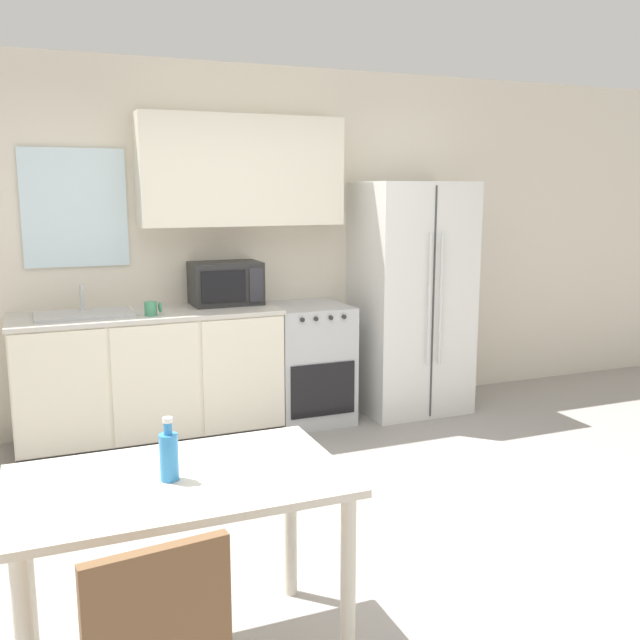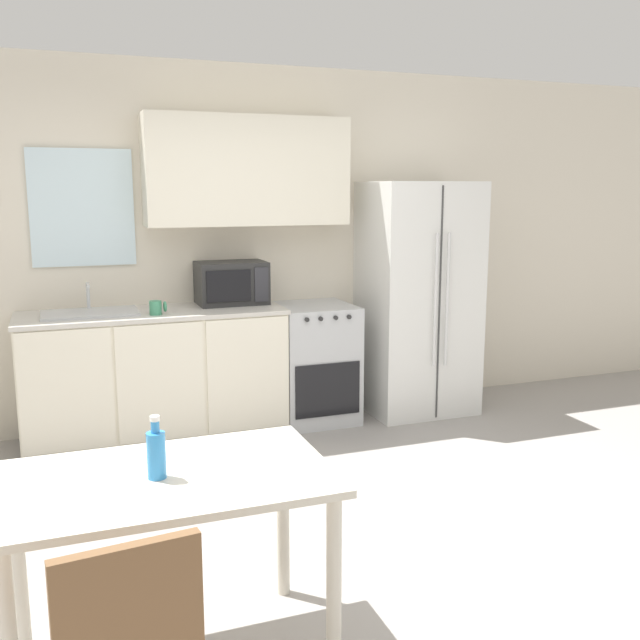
{
  "view_description": "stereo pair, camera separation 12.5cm",
  "coord_description": "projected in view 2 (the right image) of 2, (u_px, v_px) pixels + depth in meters",
  "views": [
    {
      "loc": [
        -1.22,
        -3.12,
        1.78
      ],
      "look_at": [
        0.28,
        0.55,
        1.05
      ],
      "focal_mm": 40.0,
      "sensor_mm": 36.0,
      "label": 1
    },
    {
      "loc": [
        -1.11,
        -3.17,
        1.78
      ],
      "look_at": [
        0.28,
        0.55,
        1.05
      ],
      "focal_mm": 40.0,
      "sensor_mm": 36.0,
      "label": 2
    }
  ],
  "objects": [
    {
      "name": "refrigerator",
      "position": [
        418.0,
        298.0,
        5.71
      ],
      "size": [
        0.83,
        0.73,
        1.84
      ],
      "color": "silver",
      "rests_on": "ground_plane"
    },
    {
      "name": "drink_bottle",
      "position": [
        156.0,
        453.0,
        2.55
      ],
      "size": [
        0.07,
        0.07,
        0.23
      ],
      "color": "#338CD8",
      "rests_on": "dining_table"
    },
    {
      "name": "microwave",
      "position": [
        232.0,
        283.0,
        5.3
      ],
      "size": [
        0.51,
        0.35,
        0.32
      ],
      "color": "#282828",
      "rests_on": "kitchen_counter"
    },
    {
      "name": "wall_back",
      "position": [
        214.0,
        234.0,
        5.39
      ],
      "size": [
        12.0,
        0.38,
        2.7
      ],
      "color": "beige",
      "rests_on": "ground_plane"
    },
    {
      "name": "kitchen_counter",
      "position": [
        155.0,
        374.0,
        5.1
      ],
      "size": [
        1.84,
        0.65,
        0.94
      ],
      "color": "#333333",
      "rests_on": "ground_plane"
    },
    {
      "name": "dining_table",
      "position": [
        167.0,
        504.0,
        2.61
      ],
      "size": [
        1.2,
        0.73,
        0.76
      ],
      "color": "beige",
      "rests_on": "ground_plane"
    },
    {
      "name": "oven_range",
      "position": [
        314.0,
        363.0,
        5.53
      ],
      "size": [
        0.59,
        0.63,
        0.91
      ],
      "color": "#B7BABC",
      "rests_on": "ground_plane"
    },
    {
      "name": "kitchen_sink",
      "position": [
        90.0,
        312.0,
        4.88
      ],
      "size": [
        0.64,
        0.39,
        0.2
      ],
      "color": "#B7BABC",
      "rests_on": "kitchen_counter"
    },
    {
      "name": "ground_plane",
      "position": [
        307.0,
        544.0,
        3.62
      ],
      "size": [
        12.0,
        12.0,
        0.0
      ],
      "primitive_type": "plane",
      "color": "gray"
    },
    {
      "name": "coffee_mug",
      "position": [
        157.0,
        308.0,
        4.85
      ],
      "size": [
        0.12,
        0.08,
        0.1
      ],
      "color": "#3F8C66",
      "rests_on": "kitchen_counter"
    }
  ]
}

